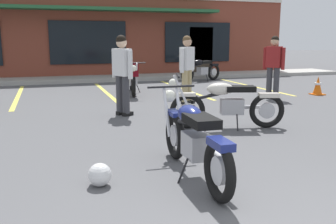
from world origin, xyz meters
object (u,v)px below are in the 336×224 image
Objects in this scene: person_near_building at (122,70)px; motorcycle_foreground_classic at (193,138)px; helmet_on_pavement at (100,175)px; traffic_cone at (318,86)px; motorcycle_red_sportbike at (226,103)px; motorcycle_orange_scrambler at (132,76)px; person_in_shorts_foreground at (274,63)px; motorcycle_silver_naked at (201,69)px; person_in_black_shirt at (187,65)px.

motorcycle_foreground_classic is at bearing -88.92° from person_near_building.
helmet_on_pavement is 0.49× the size of traffic_cone.
motorcycle_red_sportbike is 1.23× the size of person_near_building.
traffic_cone is at bearing 40.68° from motorcycle_foreground_classic.
person_in_shorts_foreground is (3.43, -1.98, 0.42)m from motorcycle_orange_scrambler.
motorcycle_orange_scrambler is at bearing -142.02° from motorcycle_silver_naked.
traffic_cone is at bearing -19.43° from motorcycle_orange_scrambler.
person_near_building reaches higher than motorcycle_orange_scrambler.
motorcycle_foreground_classic is 1.26× the size of person_near_building.
motorcycle_red_sportbike is 1.23× the size of person_in_shorts_foreground.
person_in_black_shirt and person_in_shorts_foreground have the same top height.
motorcycle_red_sportbike is 0.98× the size of motorcycle_orange_scrambler.
person_near_building is (-4.32, -1.05, 0.00)m from person_in_shorts_foreground.
motorcycle_silver_naked is 1.18× the size of person_near_building.
motorcycle_red_sportbike is 3.89× the size of traffic_cone.
person_near_building reaches higher than traffic_cone.
helmet_on_pavement is at bearing -105.56° from motorcycle_orange_scrambler.
person_near_building is (-1.54, 1.72, 0.49)m from motorcycle_red_sportbike.
motorcycle_foreground_classic and motorcycle_orange_scrambler have the same top height.
person_near_building is at bearing -106.26° from motorcycle_orange_scrambler.
motorcycle_orange_scrambler is at bearing 150.00° from person_in_shorts_foreground.
person_in_black_shirt and person_near_building have the same top height.
motorcycle_red_sportbike is 7.92× the size of helmet_on_pavement.
person_in_black_shirt is at bearing 28.57° from person_near_building.
motorcycle_foreground_classic is 1.06× the size of motorcycle_silver_naked.
person_in_shorts_foreground is (4.24, 4.87, 0.49)m from motorcycle_foreground_classic.
person_in_shorts_foreground is at bearing 1.42° from person_in_black_shirt.
person_in_black_shirt reaches higher than traffic_cone.
traffic_cone is at bearing 11.76° from person_near_building.
motorcycle_foreground_classic is at bearing -131.09° from person_in_shorts_foreground.
motorcycle_orange_scrambler is (0.81, 6.85, 0.07)m from motorcycle_foreground_classic.
person_in_shorts_foreground is at bearing 44.96° from motorcycle_red_sportbike.
person_in_shorts_foreground is at bearing 42.23° from helmet_on_pavement.
motorcycle_red_sportbike and motorcycle_silver_naked have the same top height.
motorcycle_silver_naked is at bearing 37.98° from motorcycle_orange_scrambler.
motorcycle_foreground_classic is 6.48m from person_in_shorts_foreground.
person_near_building is 3.16× the size of traffic_cone.
motorcycle_orange_scrambler is at bearing 97.92° from motorcycle_red_sportbike.
motorcycle_silver_naked is 4.52m from person_in_shorts_foreground.
motorcycle_silver_naked is at bearing 53.53° from person_near_building.
helmet_on_pavement is at bearing -141.02° from motorcycle_red_sportbike.
motorcycle_orange_scrambler is 2.28m from person_in_black_shirt.
person_in_black_shirt is (0.27, 2.71, 0.49)m from motorcycle_red_sportbike.
motorcycle_foreground_classic reaches higher than helmet_on_pavement.
motorcycle_foreground_classic is 6.90m from motorcycle_orange_scrambler.
motorcycle_orange_scrambler is (-0.66, 4.75, 0.07)m from motorcycle_red_sportbike.
motorcycle_orange_scrambler is 7.09m from helmet_on_pavement.
traffic_cone is (4.41, 2.96, -0.20)m from motorcycle_red_sportbike.
person_near_building is (-4.09, -5.53, 0.49)m from motorcycle_silver_naked.
motorcycle_red_sportbike is at bearing -109.33° from motorcycle_silver_naked.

